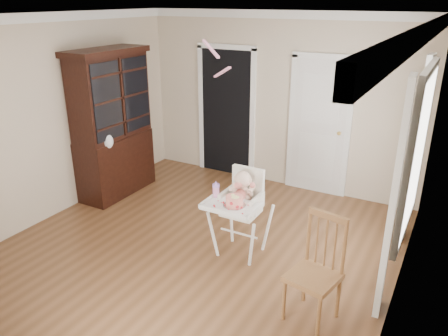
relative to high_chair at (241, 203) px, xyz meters
The scene contains 16 objects.
floor 0.87m from the high_chair, 151.54° to the right, with size 5.00×5.00×0.00m, color brown.
ceiling 2.12m from the high_chair, 151.54° to the right, with size 5.00×5.00×0.00m, color white.
wall_back 2.39m from the high_chair, 102.79° to the left, with size 4.50×4.50×0.00m, color #C2AF97.
wall_left 2.85m from the high_chair, behind, with size 5.00×5.00×0.00m, color #C2AF97.
wall_right 1.90m from the high_chair, ahead, with size 5.00×5.00×0.00m, color #C2AF97.
crown_molding 2.06m from the high_chair, 151.54° to the right, with size 4.50×5.00×0.12m, color white, non-canonical shape.
doorway 2.66m from the high_chair, 122.46° to the left, with size 1.06×0.05×2.22m.
closet_door 2.24m from the high_chair, 84.93° to the left, with size 0.96×0.09×2.13m.
window_right 1.86m from the high_chair, 17.46° to the left, with size 0.13×1.84×2.30m.
high_chair is the anchor object (origin of this frame).
baby 0.15m from the high_chair, 86.99° to the left, with size 0.30×0.23×0.46m.
cake 0.28m from the high_chair, 80.92° to the right, with size 0.25×0.25×0.12m.
sippy_cup 0.33m from the high_chair, 152.68° to the right, with size 0.08×0.08×0.20m.
china_cabinet 2.61m from the high_chair, 165.39° to the left, with size 0.58×1.31×2.20m.
dining_chair 1.30m from the high_chair, 30.78° to the right, with size 0.51×0.51×1.05m.
streamer 1.75m from the high_chair, behind, with size 0.03×0.50×0.02m, color pink, non-canonical shape.
Camera 1 is at (2.53, -3.78, 2.87)m, focal length 35.00 mm.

